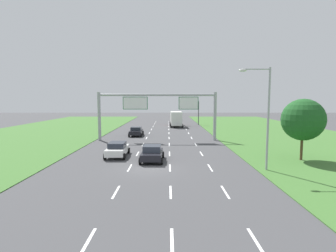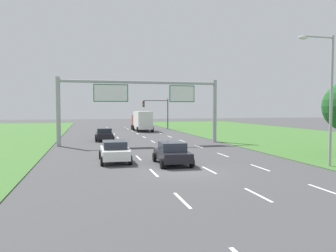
# 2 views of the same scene
# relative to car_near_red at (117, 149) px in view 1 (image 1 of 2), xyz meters

# --- Properties ---
(ground_plane) EXTENTS (200.00, 200.00, 0.00)m
(ground_plane) POSITION_rel_car_near_red_xyz_m (3.69, -4.62, -0.78)
(ground_plane) COLOR #424244
(grass_verge_right) EXTENTS (24.00, 120.00, 0.06)m
(grass_verge_right) POSITION_rel_car_near_red_xyz_m (24.69, 5.38, -0.75)
(grass_verge_right) COLOR #3D6B2D
(grass_verge_right) RESTS_ON ground_plane
(lane_dashes_inner_left) EXTENTS (0.14, 68.40, 0.01)m
(lane_dashes_inner_left) POSITION_rel_car_near_red_xyz_m (1.94, 10.38, -0.78)
(lane_dashes_inner_left) COLOR white
(lane_dashes_inner_left) RESTS_ON ground_plane
(lane_dashes_inner_right) EXTENTS (0.14, 68.40, 0.01)m
(lane_dashes_inner_right) POSITION_rel_car_near_red_xyz_m (5.44, 10.38, -0.78)
(lane_dashes_inner_right) COLOR white
(lane_dashes_inner_right) RESTS_ON ground_plane
(lane_dashes_slip) EXTENTS (0.14, 68.40, 0.01)m
(lane_dashes_slip) POSITION_rel_car_near_red_xyz_m (8.94, 10.38, -0.78)
(lane_dashes_slip) COLOR white
(lane_dashes_slip) RESTS_ON ground_plane
(car_near_red) EXTENTS (2.11, 4.19, 1.50)m
(car_near_red) POSITION_rel_car_near_red_xyz_m (0.00, 0.00, 0.00)
(car_near_red) COLOR white
(car_near_red) RESTS_ON ground_plane
(car_lead_silver) EXTENTS (2.27, 3.99, 1.52)m
(car_lead_silver) POSITION_rel_car_near_red_xyz_m (3.75, -2.03, -0.01)
(car_lead_silver) COLOR black
(car_lead_silver) RESTS_ON ground_plane
(car_mid_lane) EXTENTS (2.18, 4.02, 1.48)m
(car_mid_lane) POSITION_rel_car_near_red_xyz_m (0.05, 15.80, -0.02)
(car_mid_lane) COLOR black
(car_mid_lane) RESTS_ON ground_plane
(box_truck) EXTENTS (2.79, 7.60, 3.33)m
(box_truck) POSITION_rel_car_near_red_xyz_m (7.05, 31.17, 1.00)
(box_truck) COLOR #B21E19
(box_truck) RESTS_ON ground_plane
(sign_gantry) EXTENTS (17.24, 0.44, 7.00)m
(sign_gantry) POSITION_rel_car_near_red_xyz_m (3.76, 11.03, 4.11)
(sign_gantry) COLOR #9EA0A5
(sign_gantry) RESTS_ON ground_plane
(traffic_light_mast) EXTENTS (4.76, 0.49, 5.60)m
(traffic_light_mast) POSITION_rel_car_near_red_xyz_m (10.55, 34.89, 3.08)
(traffic_light_mast) COLOR #47494F
(traffic_light_mast) RESTS_ON ground_plane
(street_lamp) EXTENTS (2.61, 0.32, 8.50)m
(street_lamp) POSITION_rel_car_near_red_xyz_m (13.12, -5.46, 4.30)
(street_lamp) COLOR #9EA0A5
(street_lamp) RESTS_ON ground_plane
(roadside_tree_near) EXTENTS (4.02, 4.02, 6.00)m
(roadside_tree_near) POSITION_rel_car_near_red_xyz_m (18.24, -1.83, 3.20)
(roadside_tree_near) COLOR #513823
(roadside_tree_near) RESTS_ON ground_plane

